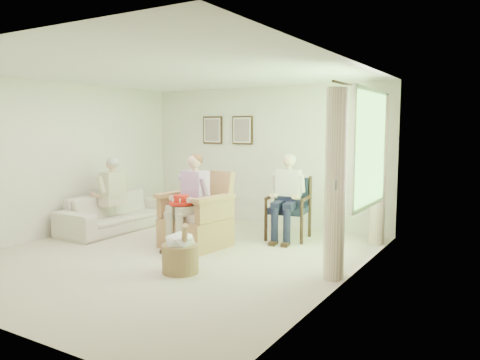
{
  "coord_description": "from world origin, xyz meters",
  "views": [
    {
      "loc": [
        4.22,
        -5.14,
        1.83
      ],
      "look_at": [
        0.63,
        0.83,
        1.05
      ],
      "focal_mm": 35.0,
      "sensor_mm": 36.0,
      "label": 1
    }
  ],
  "objects_px": {
    "person_sofa": "(110,190)",
    "person_wicker": "(191,194)",
    "hatbox": "(180,252)",
    "red_hat": "(181,201)",
    "wood_armchair": "(291,205)",
    "person_dark": "(286,191)",
    "wicker_armchair": "(197,223)",
    "sofa": "(118,212)"
  },
  "relations": [
    {
      "from": "sofa",
      "to": "person_sofa",
      "type": "distance_m",
      "value": 0.46
    },
    {
      "from": "wood_armchair",
      "to": "red_hat",
      "type": "xyz_separation_m",
      "value": [
        -1.03,
        -1.61,
        0.21
      ]
    },
    {
      "from": "person_wicker",
      "to": "hatbox",
      "type": "distance_m",
      "value": 1.32
    },
    {
      "from": "person_wicker",
      "to": "person_dark",
      "type": "xyz_separation_m",
      "value": [
        0.99,
        1.24,
        -0.02
      ]
    },
    {
      "from": "red_hat",
      "to": "person_sofa",
      "type": "bearing_deg",
      "value": 167.85
    },
    {
      "from": "wicker_armchair",
      "to": "red_hat",
      "type": "xyz_separation_m",
      "value": [
        -0.03,
        -0.35,
        0.39
      ]
    },
    {
      "from": "sofa",
      "to": "hatbox",
      "type": "height_order",
      "value": "hatbox"
    },
    {
      "from": "person_wicker",
      "to": "red_hat",
      "type": "distance_m",
      "value": 0.22
    },
    {
      "from": "person_wicker",
      "to": "hatbox",
      "type": "relative_size",
      "value": 2.07
    },
    {
      "from": "wood_armchair",
      "to": "sofa",
      "type": "bearing_deg",
      "value": -170.32
    },
    {
      "from": "wood_armchair",
      "to": "sofa",
      "type": "relative_size",
      "value": 0.46
    },
    {
      "from": "person_wicker",
      "to": "person_dark",
      "type": "height_order",
      "value": "person_wicker"
    },
    {
      "from": "person_dark",
      "to": "red_hat",
      "type": "distance_m",
      "value": 1.77
    },
    {
      "from": "person_dark",
      "to": "person_sofa",
      "type": "xyz_separation_m",
      "value": [
        -2.94,
        -1.03,
        -0.07
      ]
    },
    {
      "from": "wicker_armchair",
      "to": "sofa",
      "type": "bearing_deg",
      "value": -179.97
    },
    {
      "from": "person_dark",
      "to": "red_hat",
      "type": "bearing_deg",
      "value": -134.8
    },
    {
      "from": "person_sofa",
      "to": "hatbox",
      "type": "height_order",
      "value": "person_sofa"
    },
    {
      "from": "person_sofa",
      "to": "person_dark",
      "type": "bearing_deg",
      "value": 110.76
    },
    {
      "from": "hatbox",
      "to": "person_sofa",
      "type": "bearing_deg",
      "value": 153.95
    },
    {
      "from": "red_hat",
      "to": "sofa",
      "type": "bearing_deg",
      "value": 162.83
    },
    {
      "from": "hatbox",
      "to": "wood_armchair",
      "type": "bearing_deg",
      "value": 80.83
    },
    {
      "from": "person_sofa",
      "to": "wood_armchair",
      "type": "bearing_deg",
      "value": 113.57
    },
    {
      "from": "red_hat",
      "to": "wood_armchair",
      "type": "bearing_deg",
      "value": 57.46
    },
    {
      "from": "wood_armchair",
      "to": "person_wicker",
      "type": "distance_m",
      "value": 1.75
    },
    {
      "from": "sofa",
      "to": "person_dark",
      "type": "relative_size",
      "value": 1.59
    },
    {
      "from": "wicker_armchair",
      "to": "person_dark",
      "type": "height_order",
      "value": "person_dark"
    },
    {
      "from": "wood_armchair",
      "to": "red_hat",
      "type": "height_order",
      "value": "wood_armchair"
    },
    {
      "from": "wicker_armchair",
      "to": "wood_armchair",
      "type": "xyz_separation_m",
      "value": [
        0.99,
        1.26,
        0.18
      ]
    },
    {
      "from": "person_wicker",
      "to": "person_sofa",
      "type": "relative_size",
      "value": 1.09
    },
    {
      "from": "wicker_armchair",
      "to": "red_hat",
      "type": "distance_m",
      "value": 0.52
    },
    {
      "from": "sofa",
      "to": "red_hat",
      "type": "height_order",
      "value": "red_hat"
    },
    {
      "from": "wood_armchair",
      "to": "person_wicker",
      "type": "bearing_deg",
      "value": -134.58
    },
    {
      "from": "wicker_armchair",
      "to": "hatbox",
      "type": "xyz_separation_m",
      "value": [
        0.6,
        -1.18,
        -0.1
      ]
    },
    {
      "from": "person_dark",
      "to": "hatbox",
      "type": "height_order",
      "value": "person_dark"
    },
    {
      "from": "person_sofa",
      "to": "person_wicker",
      "type": "bearing_deg",
      "value": 85.19
    },
    {
      "from": "sofa",
      "to": "person_sofa",
      "type": "relative_size",
      "value": 1.7
    },
    {
      "from": "wood_armchair",
      "to": "person_sofa",
      "type": "height_order",
      "value": "person_sofa"
    },
    {
      "from": "wood_armchair",
      "to": "person_wicker",
      "type": "relative_size",
      "value": 0.71
    },
    {
      "from": "sofa",
      "to": "red_hat",
      "type": "distance_m",
      "value": 2.05
    },
    {
      "from": "person_wicker",
      "to": "hatbox",
      "type": "xyz_separation_m",
      "value": [
        0.6,
        -1.03,
        -0.57
      ]
    },
    {
      "from": "wicker_armchair",
      "to": "person_dark",
      "type": "bearing_deg",
      "value": 54.76
    },
    {
      "from": "red_hat",
      "to": "person_dark",
      "type": "bearing_deg",
      "value": 54.58
    }
  ]
}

